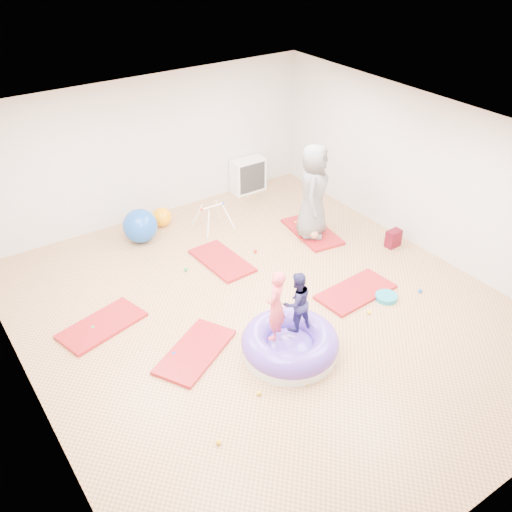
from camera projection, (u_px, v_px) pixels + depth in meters
room at (268, 236)px, 8.19m from camera, size 7.01×8.01×2.81m
gym_mat_front_left at (195, 352)px, 8.15m from camera, size 1.45×1.20×0.05m
gym_mat_mid_left at (102, 325)px, 8.64m from camera, size 1.40×0.94×0.05m
gym_mat_center_back at (222, 261)px, 10.17m from camera, size 0.70×1.30×0.05m
gym_mat_right at (356, 292)px, 9.37m from camera, size 1.36×0.75×0.05m
gym_mat_rear_right at (312, 232)px, 11.04m from camera, size 0.85×1.42×0.06m
inflatable_cushion at (290, 344)px, 8.06m from camera, size 1.39×1.39×0.44m
child_pink at (276, 302)px, 7.63m from camera, size 0.46×0.43×1.06m
child_navy at (297, 299)px, 7.81m from camera, size 0.46×0.37×0.92m
adult_caregiver at (313, 191)px, 10.44m from camera, size 1.03×1.02×1.80m
infant at (310, 233)px, 10.74m from camera, size 0.34×0.35×0.20m
ball_pit_balls at (256, 308)px, 8.99m from camera, size 4.87×3.80×0.07m
exercise_ball_blue at (140, 226)px, 10.63m from camera, size 0.65×0.65×0.65m
exercise_ball_orange at (162, 217)px, 11.20m from camera, size 0.38×0.38×0.38m
infant_play_gym at (213, 213)px, 11.04m from camera, size 0.65×0.62×0.50m
cube_shelf at (248, 175)px, 12.43m from camera, size 0.74×0.37×0.74m
balance_disc at (386, 297)px, 9.23m from camera, size 0.36×0.36×0.08m
backpack at (393, 238)px, 10.56m from camera, size 0.30×0.19×0.33m
yellow_toy at (304, 380)px, 7.69m from camera, size 0.21×0.21×0.03m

